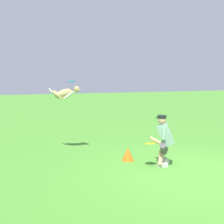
% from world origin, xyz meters
% --- Properties ---
extents(ground_plane, '(60.00, 60.00, 0.00)m').
position_xyz_m(ground_plane, '(0.00, 0.00, 0.00)').
color(ground_plane, '#4A9130').
extents(person, '(0.71, 0.60, 1.29)m').
position_xyz_m(person, '(0.23, -0.72, 0.70)').
color(person, silver).
rests_on(person, ground_plane).
extents(dog, '(0.92, 0.52, 0.46)m').
position_xyz_m(dog, '(2.33, -2.82, 1.76)').
color(dog, tan).
extents(frisbee_flying, '(0.33, 0.33, 0.06)m').
position_xyz_m(frisbee_flying, '(2.18, -2.71, 2.10)').
color(frisbee_flying, '#2491DE').
extents(frisbee_held, '(0.35, 0.35, 0.09)m').
position_xyz_m(frisbee_held, '(0.62, -0.72, 0.61)').
color(frisbee_held, yellow).
rests_on(frisbee_held, person).
extents(training_cone, '(0.32, 0.32, 0.36)m').
position_xyz_m(training_cone, '(0.93, -1.41, 0.18)').
color(training_cone, orange).
rests_on(training_cone, ground_plane).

